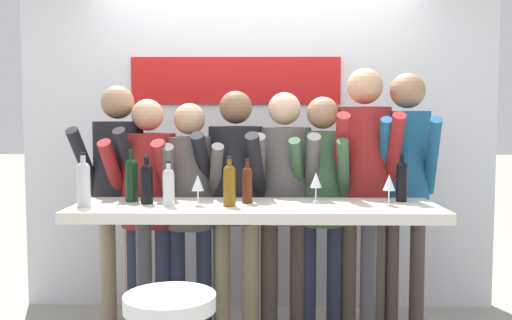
# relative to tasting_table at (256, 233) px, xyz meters

# --- Properties ---
(back_wall) EXTENTS (3.68, 0.12, 2.62)m
(back_wall) POSITION_rel_tasting_table_xyz_m (-0.00, 1.26, 0.48)
(back_wall) COLOR silver
(back_wall) RESTS_ON ground_plane
(tasting_table) EXTENTS (2.08, 0.60, 1.00)m
(tasting_table) POSITION_rel_tasting_table_xyz_m (0.00, 0.00, 0.00)
(tasting_table) COLOR silver
(tasting_table) RESTS_ON ground_plane
(person_far_left) EXTENTS (0.47, 0.58, 1.71)m
(person_far_left) POSITION_rel_tasting_table_xyz_m (-0.94, 0.57, 0.24)
(person_far_left) COLOR gray
(person_far_left) RESTS_ON ground_plane
(person_left) EXTENTS (0.48, 0.57, 1.62)m
(person_left) POSITION_rel_tasting_table_xyz_m (-0.72, 0.51, 0.17)
(person_left) COLOR #23283D
(person_left) RESTS_ON ground_plane
(person_center_left) EXTENTS (0.45, 0.55, 1.59)m
(person_center_left) POSITION_rel_tasting_table_xyz_m (-0.44, 0.51, 0.16)
(person_center_left) COLOR #23283D
(person_center_left) RESTS_ON ground_plane
(person_center) EXTENTS (0.49, 0.59, 1.67)m
(person_center) POSITION_rel_tasting_table_xyz_m (-0.14, 0.53, 0.20)
(person_center) COLOR gray
(person_center) RESTS_ON ground_plane
(person_center_right) EXTENTS (0.43, 0.53, 1.66)m
(person_center_right) POSITION_rel_tasting_table_xyz_m (0.18, 0.55, 0.20)
(person_center_right) COLOR #473D33
(person_center_right) RESTS_ON ground_plane
(person_right) EXTENTS (0.43, 0.54, 1.63)m
(person_right) POSITION_rel_tasting_table_xyz_m (0.43, 0.53, 0.19)
(person_right) COLOR #23283D
(person_right) RESTS_ON ground_plane
(person_far_right) EXTENTS (0.43, 0.56, 1.82)m
(person_far_right) POSITION_rel_tasting_table_xyz_m (0.71, 0.54, 0.31)
(person_far_right) COLOR #473D33
(person_far_right) RESTS_ON ground_plane
(person_rightmost) EXTENTS (0.42, 0.56, 1.79)m
(person_rightmost) POSITION_rel_tasting_table_xyz_m (0.99, 0.56, 0.30)
(person_rightmost) COLOR #473D33
(person_rightmost) RESTS_ON ground_plane
(wine_bottle_0) EXTENTS (0.07, 0.07, 0.28)m
(wine_bottle_0) POSITION_rel_tasting_table_xyz_m (-0.63, 0.03, 0.30)
(wine_bottle_0) COLOR black
(wine_bottle_0) RESTS_ON tasting_table
(wine_bottle_1) EXTENTS (0.07, 0.07, 0.26)m
(wine_bottle_1) POSITION_rel_tasting_table_xyz_m (-0.49, -0.05, 0.28)
(wine_bottle_1) COLOR #B7BCC1
(wine_bottle_1) RESTS_ON tasting_table
(wine_bottle_2) EXTENTS (0.08, 0.08, 0.30)m
(wine_bottle_2) POSITION_rel_tasting_table_xyz_m (-0.96, -0.09, 0.31)
(wine_bottle_2) COLOR #B7BCC1
(wine_bottle_2) RESTS_ON tasting_table
(wine_bottle_3) EXTENTS (0.07, 0.07, 0.28)m
(wine_bottle_3) POSITION_rel_tasting_table_xyz_m (-0.15, -0.05, 0.30)
(wine_bottle_3) COLOR brown
(wine_bottle_3) RESTS_ON tasting_table
(wine_bottle_4) EXTENTS (0.08, 0.08, 0.31)m
(wine_bottle_4) POSITION_rel_tasting_table_xyz_m (-0.74, 0.11, 0.31)
(wine_bottle_4) COLOR black
(wine_bottle_4) RESTS_ON tasting_table
(wine_bottle_5) EXTENTS (0.06, 0.06, 0.26)m
(wine_bottle_5) POSITION_rel_tasting_table_xyz_m (-0.05, 0.06, 0.28)
(wine_bottle_5) COLOR #4C1E0F
(wine_bottle_5) RESTS_ON tasting_table
(wine_bottle_6) EXTENTS (0.06, 0.06, 0.29)m
(wine_bottle_6) POSITION_rel_tasting_table_xyz_m (0.86, 0.14, 0.30)
(wine_bottle_6) COLOR black
(wine_bottle_6) RESTS_ON tasting_table
(wine_glass_0) EXTENTS (0.07, 0.07, 0.18)m
(wine_glass_0) POSITION_rel_tasting_table_xyz_m (0.75, -0.02, 0.29)
(wine_glass_0) COLOR silver
(wine_glass_0) RESTS_ON tasting_table
(wine_glass_1) EXTENTS (0.07, 0.07, 0.18)m
(wine_glass_1) POSITION_rel_tasting_table_xyz_m (0.35, 0.11, 0.29)
(wine_glass_1) COLOR silver
(wine_glass_1) RESTS_ON tasting_table
(wine_glass_2) EXTENTS (0.07, 0.07, 0.18)m
(wine_glass_2) POSITION_rel_tasting_table_xyz_m (-0.33, -0.05, 0.29)
(wine_glass_2) COLOR silver
(wine_glass_2) RESTS_ON tasting_table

